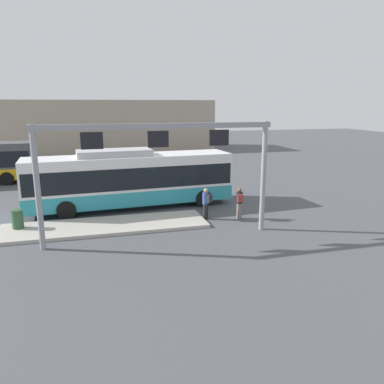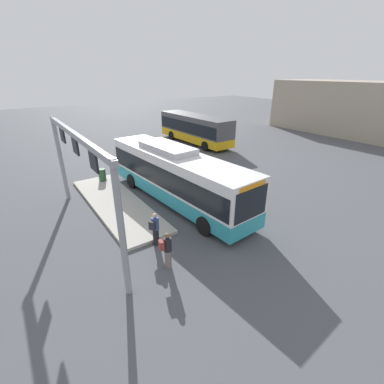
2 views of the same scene
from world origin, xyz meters
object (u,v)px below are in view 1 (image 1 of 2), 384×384
object	(u,v)px
trash_bin	(17,219)
bus_main	(131,177)
person_boarding	(239,203)
person_waiting_near	(206,203)

from	to	relation	value
trash_bin	bus_main	bearing A→B (deg)	26.73
person_boarding	person_waiting_near	xyz separation A→B (m)	(-1.73, 0.36, 0.00)
bus_main	person_boarding	distance (m)	6.53
bus_main	person_waiting_near	size ratio (longest dim) A/B	7.14
person_boarding	trash_bin	bearing A→B (deg)	96.43
person_waiting_near	trash_bin	world-z (taller)	person_waiting_near
bus_main	person_waiting_near	bearing A→B (deg)	-47.19
bus_main	trash_bin	bearing A→B (deg)	-157.27
person_boarding	person_waiting_near	world-z (taller)	same
bus_main	trash_bin	world-z (taller)	bus_main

